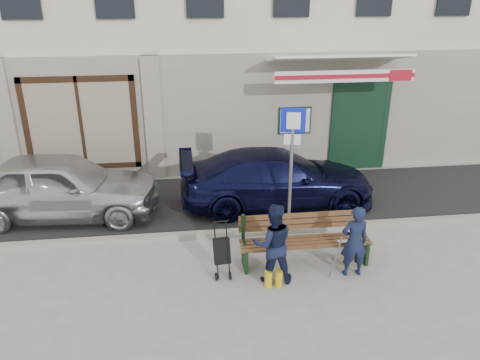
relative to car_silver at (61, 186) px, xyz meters
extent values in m
plane|color=#9E9991|center=(3.39, -2.86, -0.72)|extent=(80.00, 80.00, 0.00)
cube|color=#282828|center=(3.39, 0.24, -0.72)|extent=(60.00, 3.20, 0.01)
cube|color=#9E9384|center=(3.39, -1.36, -0.66)|extent=(60.00, 0.18, 0.12)
cube|color=#9E9384|center=(3.39, 2.10, 0.88)|extent=(20.00, 0.12, 3.20)
cube|color=maroon|center=(0.19, 2.16, 0.83)|extent=(2.50, 0.12, 2.00)
cube|color=black|center=(7.49, 2.02, 0.58)|extent=(1.60, 0.10, 2.60)
cube|color=black|center=(7.49, 2.49, 0.48)|extent=(1.25, 0.90, 2.40)
cube|color=white|center=(5.69, 1.99, 0.73)|extent=(0.80, 0.03, 0.65)
cube|color=white|center=(6.59, 1.77, 2.36)|extent=(3.40, 1.72, 0.42)
cube|color=white|center=(6.59, 0.91, 2.08)|extent=(3.40, 0.05, 0.28)
cube|color=#A31420|center=(6.59, 0.88, 2.08)|extent=(3.40, 0.02, 0.10)
imported|color=#BBBBC0|center=(0.00, 0.00, 0.00)|extent=(4.37, 2.02, 1.45)
imported|color=black|center=(4.84, 0.02, -0.07)|extent=(4.50, 1.86, 1.30)
cylinder|color=gray|center=(4.86, -1.19, 0.54)|extent=(0.07, 0.07, 2.52)
cube|color=#0D1EB8|center=(4.86, -1.19, 1.65)|extent=(0.48, 0.13, 0.48)
cube|color=white|center=(4.86, -1.22, 1.65)|extent=(0.27, 0.08, 0.33)
cube|color=white|center=(4.86, -1.19, 1.26)|extent=(0.33, 0.10, 0.21)
cube|color=brown|center=(4.86, -2.54, -0.27)|extent=(2.40, 0.50, 0.04)
cube|color=brown|center=(4.86, -2.26, 0.02)|extent=(2.40, 0.10, 0.36)
cube|color=black|center=(3.74, -2.54, -0.50)|extent=(0.06, 0.50, 0.45)
cube|color=black|center=(5.98, -2.54, -0.50)|extent=(0.06, 0.50, 0.45)
cube|color=white|center=(5.61, -2.64, -0.24)|extent=(0.34, 0.25, 0.11)
cylinder|color=gray|center=(5.21, -3.21, -0.22)|extent=(0.07, 0.34, 0.96)
cylinder|color=gold|center=(4.06, -3.19, -0.57)|extent=(0.13, 0.13, 0.30)
cylinder|color=gold|center=(4.24, -3.19, -0.57)|extent=(0.13, 0.13, 0.30)
imported|color=#131B36|center=(5.61, -2.99, -0.06)|extent=(0.49, 0.32, 1.34)
imported|color=#131934|center=(4.16, -3.00, 0.01)|extent=(0.73, 0.57, 1.47)
cylinder|color=black|center=(3.18, -2.89, -0.65)|extent=(0.05, 0.15, 0.14)
cylinder|color=black|center=(3.43, -2.89, -0.65)|extent=(0.05, 0.15, 0.14)
cube|color=black|center=(3.31, -2.68, -0.26)|extent=(0.31, 0.29, 0.48)
cylinder|color=black|center=(3.31, -2.56, 0.26)|extent=(0.27, 0.05, 0.02)
camera|label=1|loc=(2.75, -9.79, 4.11)|focal=35.00mm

